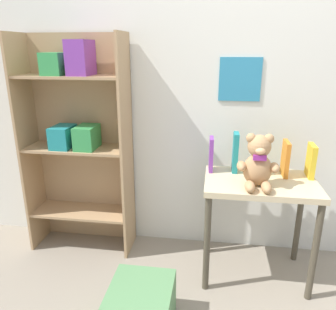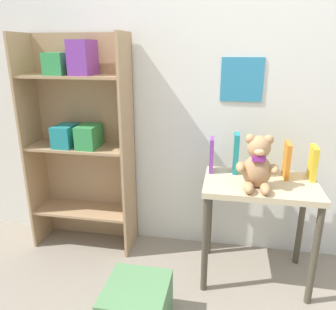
{
  "view_description": "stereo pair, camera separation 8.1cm",
  "coord_description": "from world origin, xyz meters",
  "px_view_note": "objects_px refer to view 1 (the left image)",
  "views": [
    {
      "loc": [
        -0.11,
        -0.9,
        1.44
      ],
      "look_at": [
        -0.4,
        1.06,
        0.79
      ],
      "focal_mm": 35.0,
      "sensor_mm": 36.0,
      "label": 1
    },
    {
      "loc": [
        -0.03,
        -0.89,
        1.44
      ],
      "look_at": [
        -0.4,
        1.06,
        0.79
      ],
      "focal_mm": 35.0,
      "sensor_mm": 36.0,
      "label": 2
    }
  ],
  "objects_px": {
    "book_standing_purple": "(211,154)",
    "bookshelf_side": "(78,133)",
    "display_table": "(259,197)",
    "storage_bin": "(141,308)",
    "book_standing_green": "(260,158)",
    "teddy_bear": "(258,163)",
    "book_standing_orange": "(285,159)",
    "book_standing_yellow": "(311,161)",
    "book_standing_teal": "(235,152)"
  },
  "relations": [
    {
      "from": "display_table",
      "to": "book_standing_teal",
      "type": "height_order",
      "value": "book_standing_teal"
    },
    {
      "from": "display_table",
      "to": "book_standing_yellow",
      "type": "distance_m",
      "value": 0.39
    },
    {
      "from": "storage_bin",
      "to": "book_standing_green",
      "type": "bearing_deg",
      "value": 47.31
    },
    {
      "from": "storage_bin",
      "to": "book_standing_orange",
      "type": "bearing_deg",
      "value": 40.41
    },
    {
      "from": "book_standing_green",
      "to": "book_standing_orange",
      "type": "xyz_separation_m",
      "value": [
        0.15,
        -0.02,
        0.01
      ]
    },
    {
      "from": "book_standing_purple",
      "to": "book_standing_yellow",
      "type": "relative_size",
      "value": 1.08
    },
    {
      "from": "book_standing_yellow",
      "to": "bookshelf_side",
      "type": "bearing_deg",
      "value": 179.05
    },
    {
      "from": "bookshelf_side",
      "to": "book_standing_orange",
      "type": "xyz_separation_m",
      "value": [
        1.4,
        -0.09,
        -0.09
      ]
    },
    {
      "from": "storage_bin",
      "to": "book_standing_purple",
      "type": "bearing_deg",
      "value": 64.72
    },
    {
      "from": "bookshelf_side",
      "to": "storage_bin",
      "type": "bearing_deg",
      "value": -51.69
    },
    {
      "from": "book_standing_orange",
      "to": "book_standing_purple",
      "type": "bearing_deg",
      "value": 178.28
    },
    {
      "from": "book_standing_teal",
      "to": "book_standing_green",
      "type": "distance_m",
      "value": 0.16
    },
    {
      "from": "teddy_bear",
      "to": "book_standing_purple",
      "type": "bearing_deg",
      "value": 140.86
    },
    {
      "from": "teddy_bear",
      "to": "book_standing_teal",
      "type": "bearing_deg",
      "value": 117.31
    },
    {
      "from": "display_table",
      "to": "book_standing_orange",
      "type": "relative_size",
      "value": 3.05
    },
    {
      "from": "bookshelf_side",
      "to": "book_standing_orange",
      "type": "bearing_deg",
      "value": -3.87
    },
    {
      "from": "book_standing_orange",
      "to": "book_standing_yellow",
      "type": "bearing_deg",
      "value": 1.35
    },
    {
      "from": "bookshelf_side",
      "to": "storage_bin",
      "type": "distance_m",
      "value": 1.23
    },
    {
      "from": "book_standing_purple",
      "to": "bookshelf_side",
      "type": "bearing_deg",
      "value": 172.9
    },
    {
      "from": "teddy_bear",
      "to": "book_standing_green",
      "type": "bearing_deg",
      "value": 80.26
    },
    {
      "from": "display_table",
      "to": "book_standing_orange",
      "type": "bearing_deg",
      "value": 36.33
    },
    {
      "from": "book_standing_orange",
      "to": "storage_bin",
      "type": "bearing_deg",
      "value": -138.83
    },
    {
      "from": "bookshelf_side",
      "to": "book_standing_orange",
      "type": "distance_m",
      "value": 1.41
    },
    {
      "from": "bookshelf_side",
      "to": "book_standing_yellow",
      "type": "xyz_separation_m",
      "value": [
        1.55,
        -0.09,
        -0.1
      ]
    },
    {
      "from": "book_standing_orange",
      "to": "storage_bin",
      "type": "relative_size",
      "value": 0.64
    },
    {
      "from": "book_standing_purple",
      "to": "book_standing_orange",
      "type": "height_order",
      "value": "book_standing_purple"
    },
    {
      "from": "display_table",
      "to": "book_standing_purple",
      "type": "distance_m",
      "value": 0.4
    },
    {
      "from": "display_table",
      "to": "storage_bin",
      "type": "xyz_separation_m",
      "value": [
        -0.64,
        -0.56,
        -0.43
      ]
    },
    {
      "from": "bookshelf_side",
      "to": "teddy_bear",
      "type": "bearing_deg",
      "value": -13.77
    },
    {
      "from": "storage_bin",
      "to": "book_standing_teal",
      "type": "bearing_deg",
      "value": 55.42
    },
    {
      "from": "bookshelf_side",
      "to": "teddy_bear",
      "type": "xyz_separation_m",
      "value": [
        1.21,
        -0.3,
        -0.06
      ]
    },
    {
      "from": "book_standing_purple",
      "to": "book_standing_yellow",
      "type": "height_order",
      "value": "book_standing_purple"
    },
    {
      "from": "book_standing_green",
      "to": "book_standing_orange",
      "type": "distance_m",
      "value": 0.16
    },
    {
      "from": "bookshelf_side",
      "to": "storage_bin",
      "type": "xyz_separation_m",
      "value": [
        0.61,
        -0.77,
        -0.74
      ]
    },
    {
      "from": "display_table",
      "to": "book_standing_purple",
      "type": "height_order",
      "value": "book_standing_purple"
    },
    {
      "from": "book_standing_green",
      "to": "storage_bin",
      "type": "height_order",
      "value": "book_standing_green"
    },
    {
      "from": "display_table",
      "to": "book_standing_green",
      "type": "distance_m",
      "value": 0.25
    },
    {
      "from": "bookshelf_side",
      "to": "display_table",
      "type": "relative_size",
      "value": 2.27
    },
    {
      "from": "display_table",
      "to": "storage_bin",
      "type": "distance_m",
      "value": 0.95
    },
    {
      "from": "book_standing_orange",
      "to": "book_standing_teal",
      "type": "bearing_deg",
      "value": 175.97
    },
    {
      "from": "bookshelf_side",
      "to": "display_table",
      "type": "xyz_separation_m",
      "value": [
        1.24,
        -0.21,
        -0.31
      ]
    },
    {
      "from": "book_standing_yellow",
      "to": "storage_bin",
      "type": "bearing_deg",
      "value": -142.0
    },
    {
      "from": "teddy_bear",
      "to": "book_standing_green",
      "type": "distance_m",
      "value": 0.23
    },
    {
      "from": "display_table",
      "to": "book_standing_teal",
      "type": "xyz_separation_m",
      "value": [
        -0.15,
        0.14,
        0.24
      ]
    },
    {
      "from": "display_table",
      "to": "storage_bin",
      "type": "relative_size",
      "value": 1.94
    },
    {
      "from": "teddy_bear",
      "to": "book_standing_purple",
      "type": "relative_size",
      "value": 1.4
    },
    {
      "from": "teddy_bear",
      "to": "storage_bin",
      "type": "height_order",
      "value": "teddy_bear"
    },
    {
      "from": "book_standing_teal",
      "to": "storage_bin",
      "type": "xyz_separation_m",
      "value": [
        -0.48,
        -0.7,
        -0.67
      ]
    },
    {
      "from": "book_standing_yellow",
      "to": "teddy_bear",
      "type": "bearing_deg",
      "value": -147.2
    },
    {
      "from": "storage_bin",
      "to": "display_table",
      "type": "bearing_deg",
      "value": 41.33
    }
  ]
}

